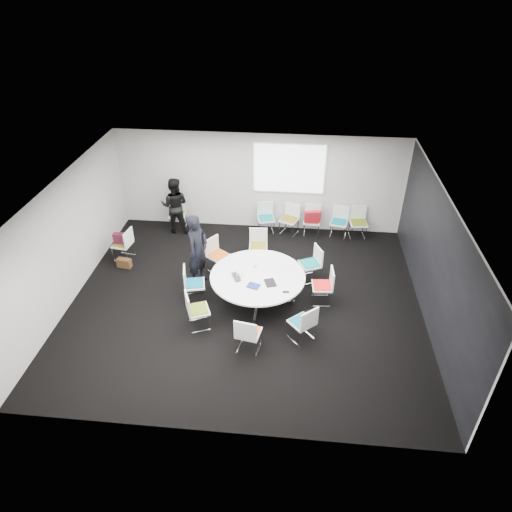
# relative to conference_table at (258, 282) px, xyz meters

# --- Properties ---
(room_shell) EXTENTS (8.08, 7.08, 2.88)m
(room_shell) POSITION_rel_conference_table_xyz_m (-0.18, -0.03, 0.87)
(room_shell) COLOR black
(room_shell) RESTS_ON ground
(conference_table) EXTENTS (2.13, 2.13, 0.73)m
(conference_table) POSITION_rel_conference_table_xyz_m (0.00, 0.00, 0.00)
(conference_table) COLOR silver
(conference_table) RESTS_ON ground
(projection_screen) EXTENTS (1.90, 0.03, 1.35)m
(projection_screen) POSITION_rel_conference_table_xyz_m (0.53, 3.43, 1.32)
(projection_screen) COLOR white
(projection_screen) RESTS_ON room_shell
(chair_ring_a) EXTENTS (0.48, 0.50, 0.88)m
(chair_ring_a) POSITION_rel_conference_table_xyz_m (1.47, 0.13, -0.25)
(chair_ring_a) COLOR silver
(chair_ring_a) RESTS_ON ground
(chair_ring_b) EXTENTS (0.60, 0.61, 0.88)m
(chair_ring_b) POSITION_rel_conference_table_xyz_m (1.19, 0.98, -0.25)
(chair_ring_b) COLOR silver
(chair_ring_b) RESTS_ON ground
(chair_ring_c) EXTENTS (0.49, 0.48, 0.88)m
(chair_ring_c) POSITION_rel_conference_table_xyz_m (-0.14, 1.64, -0.25)
(chair_ring_c) COLOR silver
(chair_ring_c) RESTS_ON ground
(chair_ring_d) EXTENTS (0.63, 0.63, 0.88)m
(chair_ring_d) POSITION_rel_conference_table_xyz_m (-1.11, 1.13, -0.25)
(chair_ring_d) COLOR silver
(chair_ring_d) RESTS_ON ground
(chair_ring_e) EXTENTS (0.54, 0.55, 0.88)m
(chair_ring_e) POSITION_rel_conference_table_xyz_m (-1.45, -0.09, -0.25)
(chair_ring_e) COLOR silver
(chair_ring_e) RESTS_ON ground
(chair_ring_f) EXTENTS (0.59, 0.60, 0.88)m
(chair_ring_f) POSITION_rel_conference_table_xyz_m (-1.18, -0.97, -0.25)
(chair_ring_f) COLOR silver
(chair_ring_f) RESTS_ON ground
(chair_ring_g) EXTENTS (0.54, 0.53, 0.88)m
(chair_ring_g) POSITION_rel_conference_table_xyz_m (-0.04, -1.57, -0.25)
(chair_ring_g) COLOR silver
(chair_ring_g) RESTS_ON ground
(chair_ring_h) EXTENTS (0.64, 0.64, 0.88)m
(chair_ring_h) POSITION_rel_conference_table_xyz_m (1.03, -1.15, -0.25)
(chair_ring_h) COLOR silver
(chair_ring_h) RESTS_ON ground
(chair_back_a) EXTENTS (0.55, 0.54, 0.88)m
(chair_back_a) POSITION_rel_conference_table_xyz_m (-0.06, 3.13, -0.25)
(chair_back_a) COLOR silver
(chair_back_a) RESTS_ON ground
(chair_back_b) EXTENTS (0.60, 0.59, 0.88)m
(chair_back_b) POSITION_rel_conference_table_xyz_m (0.60, 3.13, -0.25)
(chair_back_b) COLOR silver
(chair_back_b) RESTS_ON ground
(chair_back_c) EXTENTS (0.49, 0.48, 0.88)m
(chair_back_c) POSITION_rel_conference_table_xyz_m (1.24, 3.13, -0.25)
(chair_back_c) COLOR silver
(chair_back_c) RESTS_ON ground
(chair_back_d) EXTENTS (0.55, 0.54, 0.88)m
(chair_back_d) POSITION_rel_conference_table_xyz_m (1.99, 3.12, -0.25)
(chair_back_d) COLOR silver
(chair_back_d) RESTS_ON ground
(chair_back_e) EXTENTS (0.50, 0.49, 0.88)m
(chair_back_e) POSITION_rel_conference_table_xyz_m (2.53, 3.13, -0.25)
(chair_back_e) COLOR silver
(chair_back_e) RESTS_ON ground
(chair_spare_left) EXTENTS (0.51, 0.52, 0.88)m
(chair_spare_left) POSITION_rel_conference_table_xyz_m (-3.64, 1.41, -0.25)
(chair_spare_left) COLOR silver
(chair_spare_left) RESTS_ON ground
(chair_person_back) EXTENTS (0.50, 0.49, 0.88)m
(chair_person_back) POSITION_rel_conference_table_xyz_m (-2.63, 3.13, -0.25)
(chair_person_back) COLOR silver
(chair_person_back) RESTS_ON ground
(person_main) EXTENTS (0.62, 0.77, 1.83)m
(person_main) POSITION_rel_conference_table_xyz_m (-1.48, 0.61, 0.38)
(person_main) COLOR black
(person_main) RESTS_ON ground
(person_back) EXTENTS (0.81, 0.64, 1.64)m
(person_back) POSITION_rel_conference_table_xyz_m (-2.63, 2.97, 0.29)
(person_back) COLOR black
(person_back) RESTS_ON ground
(laptop) EXTENTS (0.35, 0.41, 0.03)m
(laptop) POSITION_rel_conference_table_xyz_m (-0.42, -0.11, 0.21)
(laptop) COLOR #333338
(laptop) RESTS_ON conference_table
(laptop_lid) EXTENTS (0.06, 0.30, 0.22)m
(laptop_lid) POSITION_rel_conference_table_xyz_m (-0.47, -0.01, 0.33)
(laptop_lid) COLOR silver
(laptop_lid) RESTS_ON conference_table
(notebook_black) EXTENTS (0.31, 0.36, 0.02)m
(notebook_black) POSITION_rel_conference_table_xyz_m (0.30, -0.26, 0.21)
(notebook_black) COLOR black
(notebook_black) RESTS_ON conference_table
(tablet_folio) EXTENTS (0.31, 0.27, 0.03)m
(tablet_folio) POSITION_rel_conference_table_xyz_m (-0.06, -0.41, 0.21)
(tablet_folio) COLOR navy
(tablet_folio) RESTS_ON conference_table
(papers_right) EXTENTS (0.32, 0.24, 0.00)m
(papers_right) POSITION_rel_conference_table_xyz_m (0.50, 0.27, 0.20)
(papers_right) COLOR silver
(papers_right) RESTS_ON conference_table
(papers_front) EXTENTS (0.35, 0.29, 0.00)m
(papers_front) POSITION_rel_conference_table_xyz_m (0.77, -0.06, 0.20)
(papers_front) COLOR white
(papers_front) RESTS_ON conference_table
(cup) EXTENTS (0.08, 0.08, 0.09)m
(cup) POSITION_rel_conference_table_xyz_m (-0.10, 0.32, 0.25)
(cup) COLOR white
(cup) RESTS_ON conference_table
(phone) EXTENTS (0.14, 0.08, 0.01)m
(phone) POSITION_rel_conference_table_xyz_m (0.65, -0.54, 0.20)
(phone) COLOR black
(phone) RESTS_ON conference_table
(maroon_bag) EXTENTS (0.40, 0.15, 0.28)m
(maroon_bag) POSITION_rel_conference_table_xyz_m (-3.66, 1.41, 0.09)
(maroon_bag) COLOR #471324
(maroon_bag) RESTS_ON chair_spare_left
(brown_bag) EXTENTS (0.38, 0.21, 0.24)m
(brown_bag) POSITION_rel_conference_table_xyz_m (-3.53, 1.03, -0.41)
(brown_bag) COLOR #492E17
(brown_bag) RESTS_ON ground
(red_jacket) EXTENTS (0.46, 0.22, 0.36)m
(red_jacket) POSITION_rel_conference_table_xyz_m (1.24, 2.91, 0.17)
(red_jacket) COLOR #A91420
(red_jacket) RESTS_ON chair_back_c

